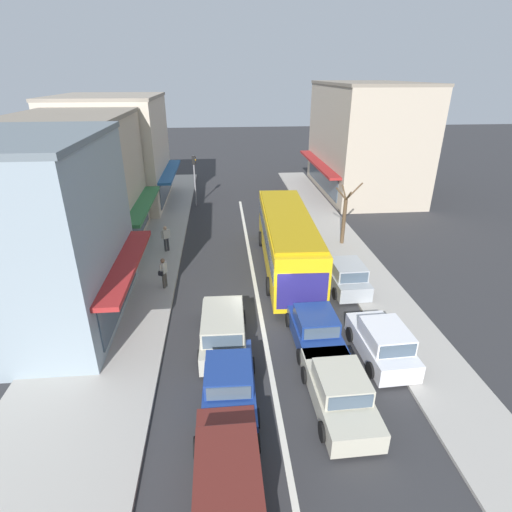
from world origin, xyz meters
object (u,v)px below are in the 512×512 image
Objects in this scene: parked_hatchback_kerb_front at (382,343)px; city_bus at (287,238)px; sedan_behind_bus_near at (315,329)px; pedestrian_browsing_midblock at (166,237)px; street_tree_right at (344,217)px; wagon_behind_bus_mid at (228,481)px; pedestrian_with_handbag_near at (164,271)px; wagon_queue_gap_filler at (223,329)px; traffic_light_downstreet at (194,172)px; parked_hatchback_kerb_second at (346,276)px; sedan_queue_far_back at (339,391)px; sedan_adjacent_lane_trail at (229,383)px.

city_bus is at bearing 106.64° from parked_hatchback_kerb_front.
pedestrian_browsing_midblock reaches higher than sedan_behind_bus_near.
street_tree_right is at bearing 1.57° from pedestrian_browsing_midblock.
pedestrian_browsing_midblock is (-3.40, 16.29, 0.32)m from wagon_behind_bus_mid.
wagon_queue_gap_filler is at bearing -58.61° from pedestrian_with_handbag_near.
city_bus is 13.62m from traffic_light_downstreet.
parked_hatchback_kerb_second is 9.37m from pedestrian_with_handbag_near.
sedan_behind_bus_near is (0.05, -7.00, -1.22)m from city_bus.
pedestrian_with_handbag_near and pedestrian_browsing_midblock have the same top height.
parked_hatchback_kerb_second is (6.40, 4.14, -0.04)m from wagon_queue_gap_filler.
traffic_light_downstreet is 13.55m from street_tree_right.
sedan_queue_far_back is 14.33m from street_tree_right.
wagon_behind_bus_mid is at bearing -120.29° from parked_hatchback_kerb_second.
pedestrian_with_handbag_near is (-9.34, 0.68, 0.36)m from parked_hatchback_kerb_second.
parked_hatchback_kerb_front reaches higher than sedan_adjacent_lane_trail.
street_tree_right is (4.11, 13.67, 1.27)m from sedan_queue_far_back.
street_tree_right reaches higher than pedestrian_browsing_midblock.
sedan_queue_far_back is 4.78m from wagon_behind_bus_mid.
sedan_behind_bus_near is at bearing 59.99° from wagon_behind_bus_mid.
sedan_adjacent_lane_trail is (-3.57, -9.85, -1.22)m from city_bus.
parked_hatchback_kerb_front is at bearing -92.22° from parked_hatchback_kerb_second.
parked_hatchback_kerb_front reaches higher than sedan_behind_bus_near.
parked_hatchback_kerb_second is at bearing -28.93° from pedestrian_browsing_midblock.
parked_hatchback_kerb_second is (6.24, 7.25, 0.05)m from sedan_adjacent_lane_trail.
street_tree_right is (1.52, 5.71, 1.23)m from parked_hatchback_kerb_second.
parked_hatchback_kerb_front is (6.18, -1.45, -0.04)m from wagon_queue_gap_filler.
pedestrian_browsing_midblock is at bearing 105.57° from sedan_adjacent_lane_trail.
parked_hatchback_kerb_front is (2.45, -8.19, -1.17)m from city_bus.
sedan_behind_bus_near is 2.60× the size of pedestrian_browsing_midblock.
pedestrian_with_handbag_near reaches higher than sedan_behind_bus_near.
sedan_behind_bus_near is 20.28m from traffic_light_downstreet.
sedan_adjacent_lane_trail is 8.53m from pedestrian_with_handbag_near.
sedan_behind_bus_near is 12.14m from pedestrian_browsing_midblock.
sedan_queue_far_back is 3.71m from sedan_adjacent_lane_trail.
sedan_adjacent_lane_trail is at bearing 168.94° from sedan_queue_far_back.
wagon_behind_bus_mid reaches higher than sedan_queue_far_back.
wagon_behind_bus_mid is (-3.77, -2.93, 0.08)m from sedan_queue_far_back.
traffic_light_downstreet reaches higher than pedestrian_with_handbag_near.
wagon_queue_gap_filler is 6.75m from wagon_behind_bus_mid.
street_tree_right is 11.32m from pedestrian_browsing_midblock.
sedan_queue_far_back is 2.60× the size of pedestrian_browsing_midblock.
parked_hatchback_kerb_second is (2.59, 7.96, 0.05)m from sedan_queue_far_back.
city_bus reaches higher than pedestrian_browsing_midblock.
parked_hatchback_kerb_front is at bearing 44.85° from sedan_queue_far_back.
street_tree_right is at bearing 64.60° from wagon_behind_bus_mid.
street_tree_right is at bearing 75.11° from parked_hatchback_kerb_second.
sedan_adjacent_lane_trail is 1.14× the size of parked_hatchback_kerb_second.
parked_hatchback_kerb_front reaches higher than sedan_queue_far_back.
street_tree_right reaches higher than parked_hatchback_kerb_front.
parked_hatchback_kerb_second is at bearing 87.78° from parked_hatchback_kerb_front.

